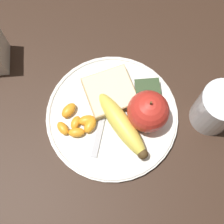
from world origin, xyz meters
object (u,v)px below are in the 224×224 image
object	(u,v)px
juice_glass	(216,109)
jam_packet	(147,90)
apple	(148,111)
banana	(122,125)
fork	(104,111)
plate	(112,116)
bread_slice	(112,92)

from	to	relation	value
juice_glass	jam_packet	bearing A→B (deg)	153.61
juice_glass	apple	bearing A→B (deg)	178.01
banana	fork	distance (m)	0.05
plate	juice_glass	bearing A→B (deg)	-4.61
plate	juice_glass	xyz separation A→B (m)	(0.20, -0.02, 0.04)
apple	plate	bearing A→B (deg)	170.39
bread_slice	jam_packet	distance (m)	0.07
plate	bread_slice	size ratio (longest dim) A/B	2.30
banana	jam_packet	bearing A→B (deg)	51.63
juice_glass	banana	xyz separation A→B (m)	(-0.18, -0.01, -0.02)
apple	fork	size ratio (longest dim) A/B	0.55
juice_glass	plate	bearing A→B (deg)	175.39
apple	jam_packet	bearing A→B (deg)	81.60
juice_glass	bread_slice	xyz separation A→B (m)	(-0.19, 0.06, -0.02)
apple	bread_slice	distance (m)	0.09
banana	jam_packet	xyz separation A→B (m)	(0.06, 0.07, -0.01)
jam_packet	fork	bearing A→B (deg)	-158.98
plate	banana	world-z (taller)	banana
plate	apple	xyz separation A→B (m)	(0.07, -0.01, 0.04)
plate	juice_glass	distance (m)	0.20
apple	bread_slice	world-z (taller)	apple
bread_slice	jam_packet	world-z (taller)	same
banana	bread_slice	xyz separation A→B (m)	(-0.01, 0.07, -0.01)
apple	fork	xyz separation A→B (m)	(-0.08, 0.02, -0.04)
fork	bread_slice	bearing A→B (deg)	-10.83
plate	juice_glass	world-z (taller)	juice_glass
plate	bread_slice	bearing A→B (deg)	85.89
bread_slice	banana	bearing A→B (deg)	-78.88
apple	jam_packet	world-z (taller)	apple
juice_glass	banana	world-z (taller)	juice_glass
apple	banana	size ratio (longest dim) A/B	0.59
plate	banana	distance (m)	0.04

